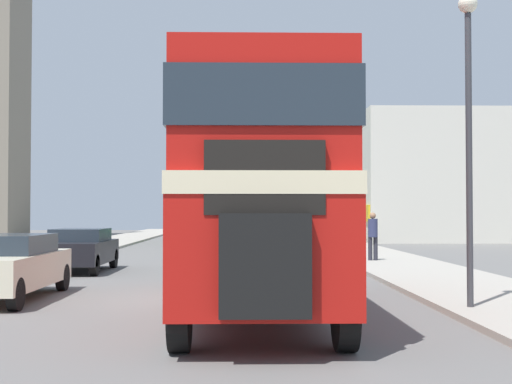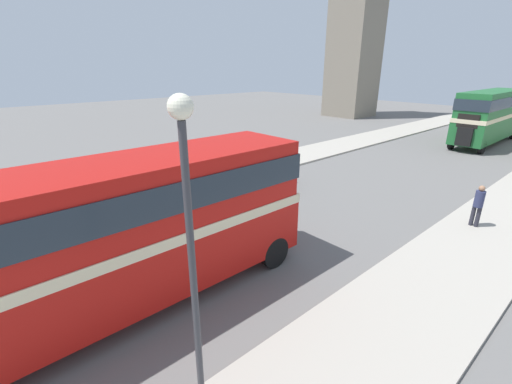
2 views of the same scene
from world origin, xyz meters
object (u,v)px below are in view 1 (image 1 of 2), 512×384
object	(u,v)px
bicycle_on_pavement	(348,241)
car_parked_near	(9,265)
bus_distant	(235,200)
street_lamp	(469,101)
car_parked_mid	(80,249)
pedestrian_walking	(373,233)
double_decker_bus	(256,182)

from	to	relation	value
bicycle_on_pavement	car_parked_near	bearing A→B (deg)	-118.59
bus_distant	car_parked_near	bearing A→B (deg)	-99.00
bus_distant	street_lamp	xyz separation A→B (m)	(4.60, -31.81, 1.33)
car_parked_mid	pedestrian_walking	size ratio (longest dim) A/B	2.30
car_parked_near	bicycle_on_pavement	distance (m)	21.27
bicycle_on_pavement	bus_distant	bearing A→B (deg)	116.93
car_parked_near	bicycle_on_pavement	xyz separation A→B (m)	(10.18, 18.67, -0.25)
car_parked_near	street_lamp	size ratio (longest dim) A/B	0.77
double_decker_bus	street_lamp	size ratio (longest dim) A/B	1.76
double_decker_bus	bus_distant	size ratio (longest dim) A/B	0.97
car_parked_near	car_parked_mid	size ratio (longest dim) A/B	1.11
double_decker_bus	bicycle_on_pavement	distance (m)	21.04
pedestrian_walking	street_lamp	distance (m)	13.17
double_decker_bus	bicycle_on_pavement	xyz separation A→B (m)	(4.88, 20.37, -1.99)
car_parked_mid	pedestrian_walking	bearing A→B (deg)	18.61
double_decker_bus	bicycle_on_pavement	world-z (taller)	double_decker_bus
double_decker_bus	car_parked_mid	distance (m)	10.55
car_parked_mid	bicycle_on_pavement	bearing A→B (deg)	48.18
double_decker_bus	car_parked_mid	xyz separation A→B (m)	(-5.39, 8.90, -1.75)
pedestrian_walking	car_parked_mid	bearing A→B (deg)	-161.39
pedestrian_walking	bicycle_on_pavement	world-z (taller)	pedestrian_walking
street_lamp	car_parked_near	bearing A→B (deg)	166.11
bus_distant	car_parked_near	world-z (taller)	bus_distant
car_parked_mid	pedestrian_walking	world-z (taller)	pedestrian_walking
double_decker_bus	bicycle_on_pavement	size ratio (longest dim) A/B	5.85
car_parked_mid	street_lamp	size ratio (longest dim) A/B	0.69
car_parked_mid	street_lamp	xyz separation A→B (m)	(9.36, -9.49, 3.24)
bus_distant	street_lamp	size ratio (longest dim) A/B	1.80
pedestrian_walking	car_parked_near	bearing A→B (deg)	-133.05
bus_distant	bicycle_on_pavement	distance (m)	12.34
bus_distant	bicycle_on_pavement	world-z (taller)	bus_distant
car_parked_near	bicycle_on_pavement	size ratio (longest dim) A/B	2.55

